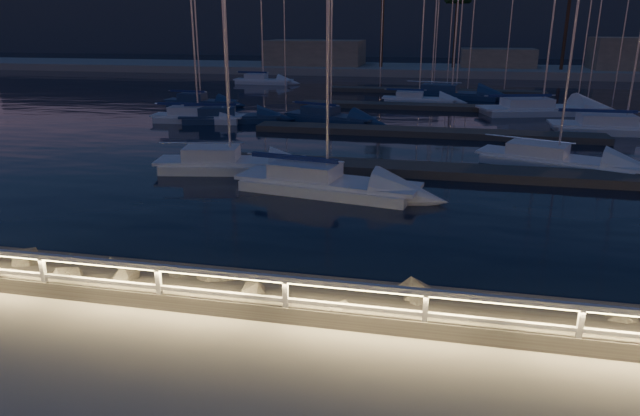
# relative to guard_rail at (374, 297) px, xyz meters

# --- Properties ---
(ground) EXTENTS (400.00, 400.00, 0.00)m
(ground) POSITION_rel_guard_rail_xyz_m (0.07, 0.00, -0.77)
(ground) COLOR gray
(ground) RESTS_ON ground
(harbor_water) EXTENTS (400.00, 440.00, 0.60)m
(harbor_water) POSITION_rel_guard_rail_xyz_m (0.07, 31.22, -1.74)
(harbor_water) COLOR black
(harbor_water) RESTS_ON ground
(guard_rail) EXTENTS (44.11, 0.12, 1.06)m
(guard_rail) POSITION_rel_guard_rail_xyz_m (0.00, 0.00, 0.00)
(guard_rail) COLOR white
(guard_rail) RESTS_ON ground
(riprap) EXTENTS (40.28, 2.86, 1.35)m
(riprap) POSITION_rel_guard_rail_xyz_m (-1.50, 1.30, -0.95)
(riprap) COLOR slate
(riprap) RESTS_ON ground
(floating_docks) EXTENTS (22.00, 36.00, 0.40)m
(floating_docks) POSITION_rel_guard_rail_xyz_m (0.07, 32.50, -1.17)
(floating_docks) COLOR #4E4741
(floating_docks) RESTS_ON ground
(far_shore) EXTENTS (160.00, 14.00, 5.20)m
(far_shore) POSITION_rel_guard_rail_xyz_m (-0.06, 74.05, -0.48)
(far_shore) COLOR gray
(far_shore) RESTS_ON ground
(palm_center) EXTENTS (3.00, 3.00, 9.70)m
(palm_center) POSITION_rel_guard_rail_xyz_m (2.07, 73.00, 8.01)
(palm_center) COLOR #462F20
(palm_center) RESTS_ON ground
(distant_hills) EXTENTS (230.00, 37.50, 18.00)m
(distant_hills) POSITION_rel_guard_rail_xyz_m (-22.06, 133.69, 3.96)
(distant_hills) COLOR #344150
(distant_hills) RESTS_ON ground
(sailboat_a) EXTENTS (7.37, 3.36, 12.20)m
(sailboat_a) POSITION_rel_guard_rail_xyz_m (-8.94, 14.58, -0.93)
(sailboat_a) COLOR silver
(sailboat_a) RESTS_ON ground
(sailboat_b) EXTENTS (8.07, 3.60, 13.29)m
(sailboat_b) POSITION_rel_guard_rail_xyz_m (-3.66, 12.04, -0.93)
(sailboat_b) COLOR silver
(sailboat_b) RESTS_ON ground
(sailboat_c) EXTENTS (7.94, 4.85, 13.08)m
(sailboat_c) POSITION_rel_guard_rail_xyz_m (6.67, 18.87, -0.96)
(sailboat_c) COLOR silver
(sailboat_c) RESTS_ON ground
(sailboat_e) EXTENTS (6.85, 2.58, 11.48)m
(sailboat_e) POSITION_rel_guard_rail_xyz_m (-16.38, 27.74, -0.95)
(sailboat_e) COLOR silver
(sailboat_e) RESTS_ON ground
(sailboat_f) EXTENTS (7.13, 4.09, 11.74)m
(sailboat_f) POSITION_rel_guard_rail_xyz_m (-7.00, 29.93, -0.97)
(sailboat_f) COLOR navy
(sailboat_f) RESTS_ON ground
(sailboat_h) EXTENTS (9.39, 2.97, 15.77)m
(sailboat_h) POSITION_rel_guard_rail_xyz_m (12.54, 29.49, -0.93)
(sailboat_h) COLOR silver
(sailboat_h) RESTS_ON ground
(sailboat_i) EXTENTS (6.34, 2.12, 10.73)m
(sailboat_i) POSITION_rel_guard_rail_xyz_m (-19.68, 35.84, -0.97)
(sailboat_i) COLOR navy
(sailboat_i) RESTS_ON ground
(sailboat_j) EXTENTS (7.45, 4.09, 12.25)m
(sailboat_j) POSITION_rel_guard_rail_xyz_m (-14.12, 28.17, -0.96)
(sailboat_j) COLOR navy
(sailboat_j) RESTS_ON ground
(sailboat_k) EXTENTS (9.32, 4.00, 15.33)m
(sailboat_k) POSITION_rel_guard_rail_xyz_m (1.56, 45.99, -0.91)
(sailboat_k) COLOR navy
(sailboat_k) RESTS_ON ground
(sailboat_l) EXTENTS (10.24, 5.60, 16.70)m
(sailboat_l) POSITION_rel_guard_rail_xyz_m (8.48, 36.90, -0.91)
(sailboat_l) COLOR silver
(sailboat_l) RESTS_ON ground
(sailboat_m) EXTENTS (6.99, 2.26, 11.86)m
(sailboat_m) POSITION_rel_guard_rail_xyz_m (-20.12, 55.00, -0.94)
(sailboat_m) COLOR silver
(sailboat_m) RESTS_ON ground
(sailboat_n) EXTENTS (6.58, 2.09, 11.14)m
(sailboat_n) POSITION_rel_guard_rail_xyz_m (-1.24, 41.57, -0.98)
(sailboat_n) COLOR silver
(sailboat_n) RESTS_ON ground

